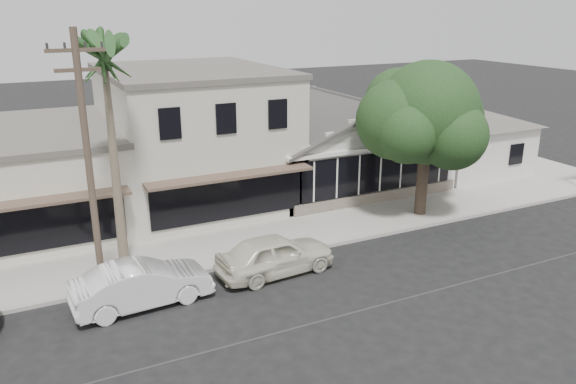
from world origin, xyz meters
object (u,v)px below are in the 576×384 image
car_1 (142,284)px  shade_tree (423,115)px  car_0 (275,254)px  utility_pole (88,160)px

car_1 → shade_tree: (13.75, 2.90, 4.09)m
car_0 → car_1: car_0 is taller
utility_pole → car_1: size_ratio=1.95×
utility_pole → car_0: 7.42m
car_1 → shade_tree: 14.64m
utility_pole → shade_tree: size_ratio=1.22×
shade_tree → car_1: bearing=-168.1°
car_1 → shade_tree: shade_tree is taller
car_1 → car_0: bearing=-91.8°
shade_tree → utility_pole: bearing=-175.1°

